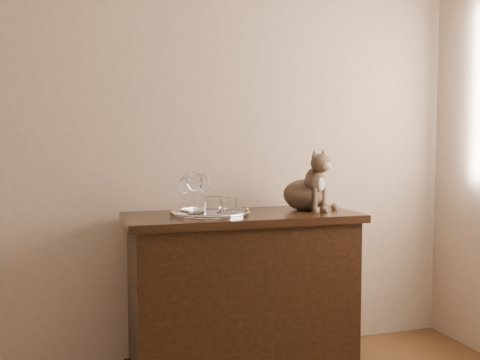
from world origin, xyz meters
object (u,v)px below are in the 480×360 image
object	(u,v)px
tray	(210,214)
wine_glass_c	(194,193)
tumbler_a	(230,205)
wine_glass_a	(185,194)
cat	(305,179)
wine_glass_d	(203,193)
sideboard	(242,295)
tumbler_b	(213,206)

from	to	relation	value
tray	wine_glass_c	xyz separation A→B (m)	(-0.08, -0.01, 0.11)
tumbler_a	wine_glass_a	bearing A→B (deg)	149.64
cat	tray	bearing A→B (deg)	166.84
wine_glass_c	wine_glass_d	world-z (taller)	wine_glass_c
sideboard	wine_glass_a	size ratio (longest dim) A/B	6.53
wine_glass_a	tumbler_a	xyz separation A→B (m)	(0.20, -0.12, -0.05)
tumbler_a	wine_glass_c	bearing A→B (deg)	170.80
sideboard	wine_glass_c	xyz separation A→B (m)	(-0.25, -0.01, 0.54)
wine_glass_c	tumbler_a	distance (m)	0.19
tumbler_a	tray	bearing A→B (deg)	154.70
wine_glass_d	tumbler_b	distance (m)	0.13
sideboard	tumbler_a	world-z (taller)	tumbler_a
cat	wine_glass_a	bearing A→B (deg)	159.45
wine_glass_a	tumbler_a	bearing A→B (deg)	-30.36
tumbler_a	sideboard	bearing A→B (deg)	24.43
tray	wine_glass_d	distance (m)	0.11
sideboard	wine_glass_d	bearing A→B (deg)	171.23
tumbler_b	cat	size ratio (longest dim) A/B	0.28
wine_glass_d	tumbler_b	size ratio (longest dim) A/B	2.12
tray	wine_glass_a	bearing A→B (deg)	145.95
tumbler_b	wine_glass_a	bearing A→B (deg)	119.83
wine_glass_a	wine_glass_c	distance (m)	0.10
sideboard	tray	distance (m)	0.46
tumbler_a	wine_glass_d	bearing A→B (deg)	152.04
tumbler_b	tray	bearing A→B (deg)	82.79
wine_glass_c	tray	bearing A→B (deg)	9.46
tray	wine_glass_a	xyz separation A→B (m)	(-0.11, 0.08, 0.10)
tray	cat	bearing A→B (deg)	3.58
wine_glass_c	wine_glass_d	distance (m)	0.06
tray	tumbler_b	size ratio (longest dim) A/B	4.26
tray	sideboard	bearing A→B (deg)	-2.64
wine_glass_a	wine_glass_c	xyz separation A→B (m)	(0.03, -0.09, 0.01)
wine_glass_c	cat	distance (m)	0.62
sideboard	tray	bearing A→B (deg)	177.36
sideboard	wine_glass_c	size ratio (longest dim) A/B	5.65
wine_glass_a	wine_glass_d	world-z (taller)	wine_glass_d
sideboard	wine_glass_c	bearing A→B (deg)	-178.52
sideboard	wine_glass_c	world-z (taller)	wine_glass_c
cat	tumbler_b	bearing A→B (deg)	176.89
sideboard	wine_glass_a	xyz separation A→B (m)	(-0.28, 0.08, 0.52)
tray	wine_glass_a	distance (m)	0.17
tumbler_b	sideboard	bearing A→B (deg)	26.95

